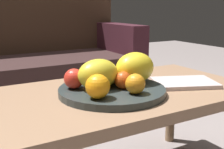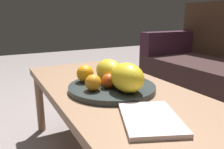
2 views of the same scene
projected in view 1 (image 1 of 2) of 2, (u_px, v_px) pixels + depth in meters
name	position (u px, v px, depth m)	size (l,w,h in m)	color
coffee_table	(101.00, 105.00, 1.11)	(1.24, 0.58, 0.44)	#906C4F
couch	(20.00, 71.00, 2.10)	(1.70, 0.70, 0.90)	#32201F
fruit_bowl	(112.00, 91.00, 1.09)	(0.40, 0.40, 0.03)	#2C3434
melon_large_front	(135.00, 68.00, 1.14)	(0.16, 0.12, 0.12)	yellow
melon_smaller_beside	(98.00, 74.00, 1.06)	(0.16, 0.11, 0.11)	yellow
orange_front	(91.00, 72.00, 1.19)	(0.07, 0.07, 0.07)	orange
orange_left	(135.00, 84.00, 1.01)	(0.07, 0.07, 0.07)	orange
orange_right	(98.00, 86.00, 0.95)	(0.08, 0.08, 0.08)	orange
apple_front	(74.00, 79.00, 1.07)	(0.07, 0.07, 0.07)	red
apple_left	(123.00, 80.00, 1.07)	(0.06, 0.06, 0.06)	#BE4614
apple_right	(110.00, 76.00, 1.14)	(0.06, 0.06, 0.06)	#A83028
banana_bunch	(112.00, 77.00, 1.14)	(0.17, 0.11, 0.06)	yellow
magazine	(184.00, 83.00, 1.23)	(0.25, 0.18, 0.02)	beige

